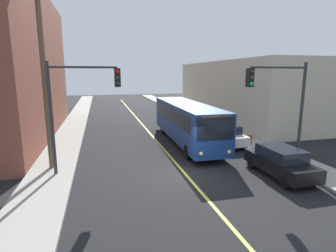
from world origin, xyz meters
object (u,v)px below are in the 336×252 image
fire_hydrant (250,138)px  parked_car_black (280,161)px  traffic_signal_left_corner (81,97)px  traffic_signal_right_corner (280,96)px  utility_pole_near (43,62)px  city_bus (186,121)px  parked_car_white (225,134)px  parked_car_green (194,120)px

fire_hydrant → parked_car_black: bearing=-107.5°
traffic_signal_left_corner → traffic_signal_right_corner: 10.99m
fire_hydrant → utility_pole_near: bearing=-171.9°
utility_pole_near → fire_hydrant: size_ratio=12.97×
parked_car_black → fire_hydrant: size_ratio=5.24×
city_bus → traffic_signal_right_corner: size_ratio=2.03×
parked_car_white → parked_car_green: 6.81m
utility_pole_near → parked_car_white: bearing=12.0°
fire_hydrant → parked_car_green: bearing=105.4°
parked_car_black → parked_car_green: size_ratio=0.99×
parked_car_black → traffic_signal_left_corner: bearing=163.7°
parked_car_white → traffic_signal_left_corner: size_ratio=0.74×
traffic_signal_left_corner → parked_car_white: bearing=20.0°
parked_car_black → fire_hydrant: 6.51m
traffic_signal_left_corner → utility_pole_near: bearing=148.8°
utility_pole_near → traffic_signal_right_corner: bearing=-13.5°
parked_car_black → traffic_signal_right_corner: 3.68m
parked_car_white → traffic_signal_right_corner: size_ratio=0.74×
city_bus → traffic_signal_right_corner: bearing=-65.5°
traffic_signal_left_corner → city_bus: bearing=34.1°
traffic_signal_left_corner → parked_car_black: bearing=-16.3°
parked_car_green → utility_pole_near: (-12.14, -9.42, 5.27)m
city_bus → fire_hydrant: size_ratio=14.53×
city_bus → parked_car_white: bearing=-26.6°
parked_car_white → utility_pole_near: (-12.27, -2.61, 5.27)m
traffic_signal_right_corner → fire_hydrant: traffic_signal_right_corner is taller
parked_car_green → utility_pole_near: utility_pole_near is taller
parked_car_green → fire_hydrant: size_ratio=5.28×
traffic_signal_right_corner → parked_car_black: bearing=-114.6°
traffic_signal_right_corner → fire_hydrant: bearing=74.2°
parked_car_green → utility_pole_near: size_ratio=0.41×
parked_car_green → parked_car_black: bearing=-89.7°
parked_car_black → parked_car_white: (0.05, 6.79, 0.00)m
traffic_signal_right_corner → parked_car_white: bearing=94.7°
parked_car_green → fire_hydrant: bearing=-74.6°
parked_car_green → parked_car_white: bearing=-88.9°
city_bus → traffic_signal_right_corner: (3.21, -7.04, 2.49)m
parked_car_black → fire_hydrant: (1.95, 6.20, -0.26)m
parked_car_green → traffic_signal_left_corner: 15.11m
utility_pole_near → traffic_signal_left_corner: utility_pole_near is taller
traffic_signal_right_corner → parked_car_green: bearing=92.7°
utility_pole_near → traffic_signal_right_corner: utility_pole_near is taller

